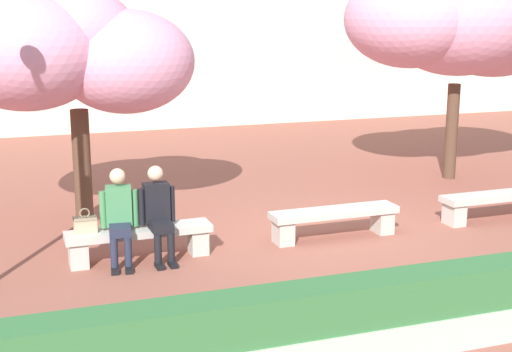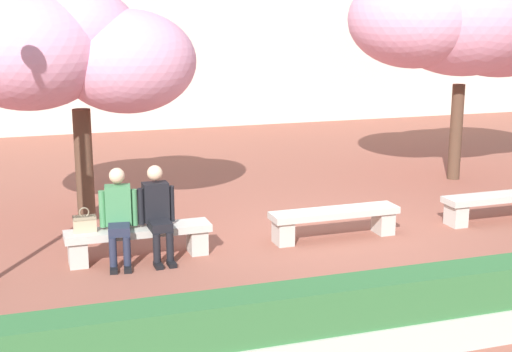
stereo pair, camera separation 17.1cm
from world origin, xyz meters
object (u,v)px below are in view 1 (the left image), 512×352
at_px(stone_bench_west_end, 139,238).
at_px(stone_bench_near_west, 334,218).
at_px(person_seated_left, 119,213).
at_px(cherry_tree_secondary, 461,19).
at_px(handbag, 85,223).
at_px(stone_bench_center, 498,201).
at_px(cherry_tree_main, 70,51).
at_px(person_seated_right, 158,210).

xyz_separation_m(stone_bench_west_end, stone_bench_near_west, (2.92, 0.00, 0.00)).
height_order(person_seated_left, cherry_tree_secondary, cherry_tree_secondary).
height_order(handbag, cherry_tree_secondary, cherry_tree_secondary).
distance_m(stone_bench_center, cherry_tree_secondary, 4.27).
distance_m(handbag, cherry_tree_main, 3.02).
xyz_separation_m(person_seated_left, cherry_tree_secondary, (7.25, 3.00, 2.48)).
xyz_separation_m(stone_bench_west_end, stone_bench_center, (5.85, 0.00, 0.00)).
height_order(handbag, cherry_tree_main, cherry_tree_main).
bearing_deg(cherry_tree_secondary, stone_bench_west_end, -157.11).
xyz_separation_m(handbag, cherry_tree_main, (0.11, 2.13, 2.14)).
xyz_separation_m(stone_bench_near_west, handbag, (-3.63, 0.03, 0.27)).
bearing_deg(handbag, cherry_tree_main, 87.14).
bearing_deg(cherry_tree_secondary, stone_bench_near_west, -144.01).
height_order(stone_bench_center, cherry_tree_secondary, cherry_tree_secondary).
relative_size(stone_bench_west_end, handbag, 5.85).
distance_m(stone_bench_west_end, stone_bench_center, 5.85).
bearing_deg(person_seated_left, stone_bench_near_west, 0.95).
xyz_separation_m(stone_bench_west_end, cherry_tree_secondary, (6.98, 2.95, 2.87)).
distance_m(cherry_tree_main, cherry_tree_secondary, 7.64).
xyz_separation_m(person_seated_left, handbag, (-0.44, 0.08, -0.12)).
relative_size(stone_bench_west_end, stone_bench_near_west, 1.00).
bearing_deg(stone_bench_center, person_seated_left, -179.50).
xyz_separation_m(person_seated_left, cherry_tree_main, (-0.33, 2.21, 2.02)).
bearing_deg(cherry_tree_main, cherry_tree_secondary, 5.96).
bearing_deg(cherry_tree_main, stone_bench_center, -18.49).
xyz_separation_m(stone_bench_center, person_seated_right, (-5.59, -0.05, 0.39)).
relative_size(stone_bench_center, handbag, 5.85).
bearing_deg(cherry_tree_secondary, person_seated_left, -157.51).
relative_size(person_seated_right, cherry_tree_main, 0.34).
bearing_deg(person_seated_left, cherry_tree_secondary, 22.49).
relative_size(handbag, cherry_tree_main, 0.09).
relative_size(stone_bench_west_end, cherry_tree_main, 0.53).
distance_m(stone_bench_west_end, cherry_tree_main, 3.29).
height_order(stone_bench_west_end, cherry_tree_secondary, cherry_tree_secondary).
xyz_separation_m(person_seated_right, handbag, (-0.97, 0.08, -0.12)).
xyz_separation_m(stone_bench_near_west, person_seated_right, (-2.66, -0.05, 0.39)).
height_order(stone_bench_center, person_seated_left, person_seated_left).
xyz_separation_m(stone_bench_west_end, handbag, (-0.71, 0.03, 0.27)).
bearing_deg(handbag, cherry_tree_secondary, 20.79).
bearing_deg(person_seated_right, person_seated_left, 179.94).
distance_m(person_seated_right, cherry_tree_secondary, 7.77).
height_order(stone_bench_center, cherry_tree_main, cherry_tree_main).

